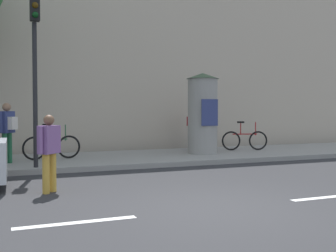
{
  "coord_description": "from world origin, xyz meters",
  "views": [
    {
      "loc": [
        -3.47,
        -6.11,
        1.64
      ],
      "look_at": [
        -0.13,
        2.0,
        1.32
      ],
      "focal_mm": 44.72,
      "sensor_mm": 36.0,
      "label": 1
    }
  ],
  "objects_px": {
    "pedestrian_in_dark_shirt": "(49,147)",
    "pedestrian_with_backpack": "(7,127)",
    "traffic_light": "(35,51)",
    "bicycle_upright": "(52,147)",
    "pedestrian_in_red_top": "(194,124)",
    "poster_column": "(203,113)",
    "bicycle_leaning": "(245,140)"
  },
  "relations": [
    {
      "from": "pedestrian_in_red_top",
      "to": "poster_column",
      "type": "bearing_deg",
      "value": -105.18
    },
    {
      "from": "pedestrian_in_red_top",
      "to": "traffic_light",
      "type": "bearing_deg",
      "value": -151.97
    },
    {
      "from": "bicycle_leaning",
      "to": "bicycle_upright",
      "type": "distance_m",
      "value": 7.09
    },
    {
      "from": "traffic_light",
      "to": "poster_column",
      "type": "relative_size",
      "value": 1.62
    },
    {
      "from": "pedestrian_in_dark_shirt",
      "to": "pedestrian_in_red_top",
      "type": "relative_size",
      "value": 0.96
    },
    {
      "from": "poster_column",
      "to": "bicycle_upright",
      "type": "bearing_deg",
      "value": 178.37
    },
    {
      "from": "traffic_light",
      "to": "pedestrian_with_backpack",
      "type": "distance_m",
      "value": 2.45
    },
    {
      "from": "bicycle_leaning",
      "to": "bicycle_upright",
      "type": "relative_size",
      "value": 0.98
    },
    {
      "from": "traffic_light",
      "to": "bicycle_upright",
      "type": "bearing_deg",
      "value": 71.09
    },
    {
      "from": "bicycle_leaning",
      "to": "bicycle_upright",
      "type": "height_order",
      "value": "same"
    },
    {
      "from": "poster_column",
      "to": "pedestrian_with_backpack",
      "type": "distance_m",
      "value": 6.4
    },
    {
      "from": "poster_column",
      "to": "pedestrian_in_red_top",
      "type": "bearing_deg",
      "value": 74.82
    },
    {
      "from": "pedestrian_with_backpack",
      "to": "bicycle_leaning",
      "type": "height_order",
      "value": "pedestrian_with_backpack"
    },
    {
      "from": "traffic_light",
      "to": "pedestrian_in_dark_shirt",
      "type": "relative_size",
      "value": 2.91
    },
    {
      "from": "pedestrian_in_red_top",
      "to": "bicycle_leaning",
      "type": "relative_size",
      "value": 0.94
    },
    {
      "from": "traffic_light",
      "to": "bicycle_upright",
      "type": "relative_size",
      "value": 2.57
    },
    {
      "from": "bicycle_upright",
      "to": "pedestrian_in_red_top",
      "type": "bearing_deg",
      "value": 14.85
    },
    {
      "from": "pedestrian_in_red_top",
      "to": "pedestrian_with_backpack",
      "type": "bearing_deg",
      "value": -163.35
    },
    {
      "from": "bicycle_upright",
      "to": "pedestrian_in_dark_shirt",
      "type": "bearing_deg",
      "value": -97.52
    },
    {
      "from": "traffic_light",
      "to": "pedestrian_in_dark_shirt",
      "type": "xyz_separation_m",
      "value": [
        0.02,
        -2.77,
        -2.28
      ]
    },
    {
      "from": "pedestrian_with_backpack",
      "to": "pedestrian_in_red_top",
      "type": "height_order",
      "value": "pedestrian_with_backpack"
    },
    {
      "from": "pedestrian_in_dark_shirt",
      "to": "bicycle_leaning",
      "type": "relative_size",
      "value": 0.91
    },
    {
      "from": "traffic_light",
      "to": "bicycle_leaning",
      "type": "xyz_separation_m",
      "value": [
        7.7,
        2.06,
        -2.65
      ]
    },
    {
      "from": "pedestrian_in_dark_shirt",
      "to": "pedestrian_with_backpack",
      "type": "xyz_separation_m",
      "value": [
        -0.68,
        4.0,
        0.26
      ]
    },
    {
      "from": "traffic_light",
      "to": "bicycle_leaning",
      "type": "height_order",
      "value": "traffic_light"
    },
    {
      "from": "poster_column",
      "to": "bicycle_upright",
      "type": "height_order",
      "value": "poster_column"
    },
    {
      "from": "poster_column",
      "to": "traffic_light",
      "type": "bearing_deg",
      "value": -163.77
    },
    {
      "from": "traffic_light",
      "to": "pedestrian_with_backpack",
      "type": "relative_size",
      "value": 2.65
    },
    {
      "from": "poster_column",
      "to": "pedestrian_in_red_top",
      "type": "relative_size",
      "value": 1.73
    },
    {
      "from": "traffic_light",
      "to": "pedestrian_in_red_top",
      "type": "distance_m",
      "value": 7.28
    },
    {
      "from": "poster_column",
      "to": "pedestrian_with_backpack",
      "type": "xyz_separation_m",
      "value": [
        -6.38,
        -0.43,
        -0.39
      ]
    },
    {
      "from": "pedestrian_in_red_top",
      "to": "bicycle_leaning",
      "type": "bearing_deg",
      "value": -38.09
    }
  ]
}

